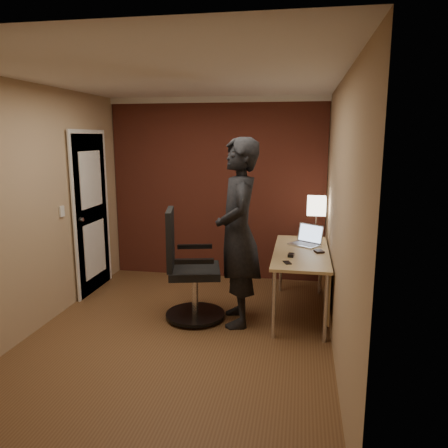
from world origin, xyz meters
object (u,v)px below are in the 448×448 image
(mouse, at_px, (291,255))
(office_chair, at_px, (188,273))
(desk_lamp, at_px, (316,206))
(desk, at_px, (307,262))
(laptop, at_px, (307,239))
(wallet, at_px, (319,251))
(person, at_px, (238,233))
(phone, at_px, (287,263))

(mouse, distance_m, office_chair, 1.13)
(desk_lamp, bearing_deg, office_chair, -145.23)
(desk, bearing_deg, laptop, 91.19)
(desk, distance_m, laptop, 0.36)
(mouse, relative_size, wallet, 0.91)
(mouse, xyz_separation_m, person, (-0.55, -0.10, 0.24))
(desk_lamp, distance_m, wallet, 0.73)
(desk_lamp, bearing_deg, mouse, -108.03)
(desk_lamp, xyz_separation_m, person, (-0.82, -0.93, -0.16))
(person, bearing_deg, desk_lamp, 125.25)
(desk_lamp, bearing_deg, laptop, -110.76)
(desk_lamp, height_order, wallet, desk_lamp)
(laptop, xyz_separation_m, wallet, (0.13, -0.34, -0.05))
(desk, height_order, person, person)
(wallet, xyz_separation_m, person, (-0.85, -0.33, 0.24))
(phone, relative_size, person, 0.06)
(laptop, xyz_separation_m, phone, (-0.20, -0.82, -0.06))
(desk, bearing_deg, office_chair, -163.38)
(mouse, xyz_separation_m, phone, (-0.03, -0.25, -0.01))
(desk_lamp, xyz_separation_m, laptop, (-0.10, -0.26, -0.35))
(office_chair, bearing_deg, wallet, 14.02)
(phone, xyz_separation_m, wallet, (0.33, 0.48, 0.01))
(mouse, bearing_deg, phone, -91.11)
(desk, bearing_deg, person, -153.59)
(desk, xyz_separation_m, office_chair, (-1.28, -0.38, -0.07))
(phone, height_order, person, person)
(phone, bearing_deg, person, 145.54)
(wallet, bearing_deg, desk, 164.74)
(laptop, bearing_deg, mouse, -106.76)
(desk, relative_size, office_chair, 1.25)
(desk, relative_size, desk_lamp, 2.80)
(desk, bearing_deg, desk_lamp, 80.86)
(wallet, height_order, person, person)
(desk_lamp, xyz_separation_m, mouse, (-0.27, -0.83, -0.40))
(phone, height_order, wallet, wallet)
(desk, xyz_separation_m, person, (-0.73, -0.36, 0.38))
(desk, distance_m, person, 0.90)
(desk, distance_m, wallet, 0.19)
(laptop, relative_size, mouse, 4.18)
(desk_lamp, bearing_deg, phone, -105.60)
(mouse, bearing_deg, person, -163.43)
(laptop, bearing_deg, desk_lamp, 69.24)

